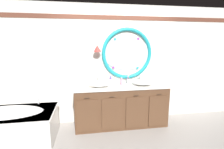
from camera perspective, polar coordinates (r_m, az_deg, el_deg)
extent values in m
plane|color=gray|center=(3.62, 2.15, -18.74)|extent=(14.00, 14.00, 0.00)
cube|color=silver|center=(3.76, 0.51, 3.37)|extent=(6.40, 0.08, 2.60)
cube|color=brown|center=(3.73, 0.66, 19.02)|extent=(6.27, 0.01, 0.09)
ellipsoid|color=silver|center=(3.75, 5.18, 7.15)|extent=(1.06, 0.02, 0.74)
torus|color=teal|center=(3.74, 5.20, 7.15)|extent=(1.14, 0.08, 1.14)
cube|color=orange|center=(3.90, 12.86, 7.46)|extent=(0.05, 0.01, 0.05)
cube|color=purple|center=(3.80, 9.07, 12.06)|extent=(0.05, 0.01, 0.05)
cube|color=teal|center=(3.67, 1.02, 12.07)|extent=(0.05, 0.01, 0.05)
cube|color=yellow|center=(3.64, -2.89, 6.44)|extent=(0.05, 0.01, 0.05)
cube|color=purple|center=(3.70, 0.46, 2.47)|extent=(0.04, 0.01, 0.04)
cube|color=teal|center=(3.84, 8.77, 2.23)|extent=(0.05, 0.01, 0.05)
cylinder|color=#4C3823|center=(3.61, -5.13, 9.27)|extent=(0.02, 0.09, 0.02)
cone|color=red|center=(3.56, -5.06, 8.93)|extent=(0.17, 0.17, 0.14)
cube|color=brown|center=(3.69, 3.09, -10.77)|extent=(1.96, 0.57, 0.86)
cube|color=silver|center=(3.55, 3.16, -4.07)|extent=(1.99, 0.61, 0.03)
cube|color=silver|center=(3.83, 2.26, -4.11)|extent=(1.96, 0.02, 0.11)
cube|color=brown|center=(3.36, -8.49, -13.93)|extent=(0.41, 0.02, 0.65)
cylinder|color=#422D1E|center=(3.21, -8.67, -8.00)|extent=(0.10, 0.01, 0.01)
cube|color=brown|center=(3.40, 0.03, -13.52)|extent=(0.41, 0.02, 0.65)
cylinder|color=#422D1E|center=(3.25, 0.06, -7.65)|extent=(0.10, 0.01, 0.01)
cube|color=brown|center=(3.50, 8.16, -12.86)|extent=(0.41, 0.02, 0.65)
cylinder|color=#422D1E|center=(3.36, 8.39, -7.14)|extent=(0.10, 0.01, 0.01)
cube|color=brown|center=(3.67, 15.64, -12.03)|extent=(0.41, 0.02, 0.65)
cylinder|color=#422D1E|center=(3.54, 16.03, -6.55)|extent=(0.10, 0.01, 0.01)
cube|color=white|center=(3.63, -32.19, -15.30)|extent=(1.62, 0.86, 0.58)
ellipsoid|color=white|center=(3.54, -32.58, -11.80)|extent=(1.33, 0.67, 0.28)
cube|color=white|center=(3.53, -32.64, -11.20)|extent=(1.65, 0.89, 0.02)
cylinder|color=silver|center=(3.69, -24.04, -8.41)|extent=(0.04, 0.04, 0.11)
cylinder|color=silver|center=(3.54, -32.58, -11.80)|extent=(0.04, 0.04, 0.01)
ellipsoid|color=white|center=(3.43, -4.46, -3.16)|extent=(0.43, 0.27, 0.14)
torus|color=white|center=(3.43, -4.46, -3.10)|extent=(0.45, 0.45, 0.02)
cylinder|color=silver|center=(3.43, -4.46, -3.10)|extent=(0.03, 0.03, 0.01)
ellipsoid|color=white|center=(3.63, 10.58, -2.63)|extent=(0.42, 0.30, 0.13)
torus|color=white|center=(3.63, 10.58, -2.58)|extent=(0.44, 0.44, 0.02)
cylinder|color=silver|center=(3.63, 10.58, -2.58)|extent=(0.03, 0.03, 0.01)
cylinder|color=silver|center=(3.68, -4.77, -3.15)|extent=(0.05, 0.05, 0.02)
cylinder|color=silver|center=(3.66, -4.79, -1.88)|extent=(0.02, 0.02, 0.15)
sphere|color=silver|center=(3.65, -4.80, -0.75)|extent=(0.03, 0.03, 0.03)
cylinder|color=silver|center=(3.59, -4.73, -0.94)|extent=(0.02, 0.12, 0.02)
cylinder|color=silver|center=(3.67, -6.14, -2.90)|extent=(0.04, 0.04, 0.06)
cylinder|color=silver|center=(3.68, -3.40, -2.80)|extent=(0.04, 0.04, 0.06)
cube|color=silver|center=(3.66, -6.15, -2.38)|extent=(0.05, 0.01, 0.01)
cube|color=silver|center=(3.68, -3.41, -2.29)|extent=(0.05, 0.01, 0.01)
cylinder|color=silver|center=(3.87, 9.35, -2.58)|extent=(0.05, 0.05, 0.02)
cylinder|color=silver|center=(3.85, 9.38, -1.44)|extent=(0.02, 0.02, 0.14)
sphere|color=silver|center=(3.84, 9.41, -0.45)|extent=(0.03, 0.03, 0.03)
cylinder|color=silver|center=(3.79, 9.64, -0.58)|extent=(0.02, 0.10, 0.02)
cylinder|color=silver|center=(3.84, 8.15, -2.35)|extent=(0.04, 0.04, 0.06)
cylinder|color=silver|center=(3.89, 10.55, -2.24)|extent=(0.04, 0.04, 0.06)
cube|color=silver|center=(3.83, 8.16, -1.85)|extent=(0.05, 0.01, 0.01)
cube|color=silver|center=(3.88, 10.56, -1.75)|extent=(0.05, 0.01, 0.01)
cylinder|color=white|center=(3.69, -0.43, -2.45)|extent=(0.08, 0.08, 0.10)
torus|color=white|center=(3.68, -0.43, -1.72)|extent=(0.09, 0.09, 0.01)
cylinder|color=purple|center=(3.69, -0.19, -1.77)|extent=(0.01, 0.03, 0.16)
cube|color=white|center=(3.67, -0.19, -0.38)|extent=(0.01, 0.02, 0.02)
cylinder|color=blue|center=(3.70, -0.51, -1.49)|extent=(0.01, 0.02, 0.19)
cube|color=white|center=(3.68, -0.51, 0.12)|extent=(0.02, 0.02, 0.02)
cylinder|color=purple|center=(3.68, -0.69, -1.79)|extent=(0.02, 0.03, 0.16)
cube|color=white|center=(3.66, -0.69, -0.36)|extent=(0.02, 0.02, 0.02)
cylinder|color=blue|center=(3.67, -0.39, -1.74)|extent=(0.02, 0.01, 0.17)
cube|color=white|center=(3.65, -0.40, -0.26)|extent=(0.02, 0.02, 0.02)
cylinder|color=silver|center=(3.72, 5.61, -2.40)|extent=(0.07, 0.07, 0.10)
torus|color=silver|center=(3.71, 5.63, -1.67)|extent=(0.08, 0.08, 0.01)
cylinder|color=#E0383D|center=(3.72, 5.79, -1.73)|extent=(0.04, 0.02, 0.16)
cube|color=white|center=(3.70, 5.82, -0.35)|extent=(0.02, 0.02, 0.02)
cylinder|color=purple|center=(3.71, 5.51, -1.80)|extent=(0.04, 0.03, 0.15)
cube|color=white|center=(3.69, 5.53, -0.47)|extent=(0.02, 0.02, 0.03)
cylinder|color=pink|center=(3.62, 3.25, -2.45)|extent=(0.06, 0.06, 0.13)
cylinder|color=silver|center=(3.60, 3.26, -1.26)|extent=(0.03, 0.03, 0.02)
cylinder|color=silver|center=(3.58, 3.33, -1.10)|extent=(0.01, 0.04, 0.01)
cube|color=beige|center=(3.30, -9.88, -4.92)|extent=(0.17, 0.14, 0.02)
cube|color=beige|center=(3.30, -9.89, -4.60)|extent=(0.17, 0.13, 0.02)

